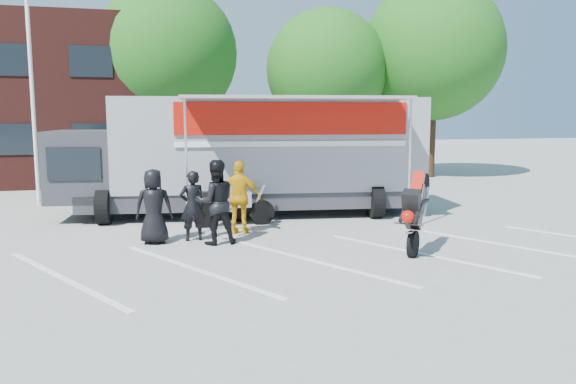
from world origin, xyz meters
name	(u,v)px	position (x,y,z in m)	size (l,w,h in m)	color
ground	(321,276)	(0.00, 0.00, 0.00)	(100.00, 100.00, 0.00)	#9A9A95
parking_bay_lines	(306,262)	(0.00, 1.00, 0.01)	(18.00, 5.00, 0.01)	white
flagpole	(38,47)	(-6.24, 10.00, 5.05)	(1.61, 0.12, 8.00)	white
tree_left	(167,54)	(-2.00, 16.00, 5.57)	(6.12, 6.12, 8.64)	#382314
tree_mid	(327,70)	(5.00, 15.00, 4.94)	(5.44, 5.44, 7.68)	#382314
tree_right	(433,51)	(10.00, 14.50, 5.88)	(6.46, 6.46, 9.12)	#382314
transporter_truck	(254,214)	(0.01, 6.64, 0.00)	(10.78, 5.20, 3.43)	gray
parked_motorcycle	(234,226)	(-0.84, 5.04, 0.00)	(0.75, 2.26, 1.18)	#B1B1B6
stunt_bike_rider	(419,250)	(2.67, 1.32, 0.00)	(0.76, 1.62, 1.90)	black
spectator_leather_a	(154,206)	(-2.93, 3.48, 0.87)	(0.85, 0.55, 1.73)	black
spectator_leather_b	(193,206)	(-2.04, 3.55, 0.83)	(0.61, 0.40, 1.66)	black
spectator_leather_c	(215,202)	(-1.56, 3.06, 0.97)	(0.94, 0.73, 1.94)	black
spectator_hivis	(240,197)	(-0.84, 4.04, 0.91)	(1.07, 0.44, 1.82)	#E2A40B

